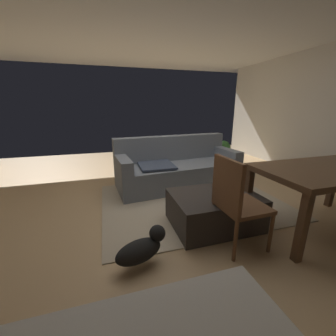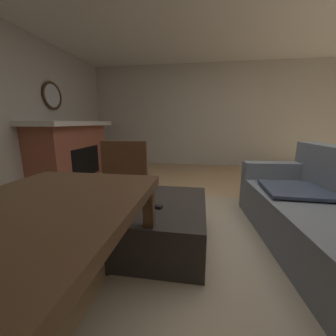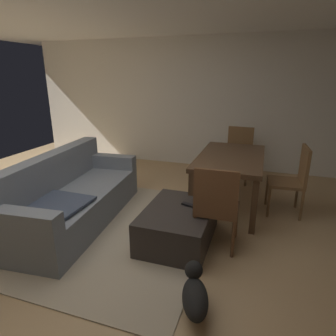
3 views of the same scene
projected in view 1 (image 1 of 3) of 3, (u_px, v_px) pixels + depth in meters
name	position (u px, v px, depth m)	size (l,w,h in m)	color
floor	(164.00, 205.00, 3.03)	(8.14, 8.14, 0.00)	tan
ceiling	(163.00, 2.00, 2.32)	(8.14, 8.14, 0.00)	white
area_rug	(191.00, 201.00, 3.15)	(2.60, 2.00, 0.01)	tan
couch	(177.00, 168.00, 3.74)	(2.20, 1.03, 0.87)	slate
ottoman_coffee_table	(214.00, 210.00, 2.48)	(1.00, 0.72, 0.39)	#2D2826
tv_remote	(227.00, 195.00, 2.38)	(0.05, 0.16, 0.02)	black
dining_table	(327.00, 175.00, 2.29)	(1.52, 0.87, 0.74)	#513823
dining_chair_west	(235.00, 199.00, 2.00)	(0.45, 0.45, 0.93)	brown
potted_plant	(223.00, 150.00, 5.45)	(0.37, 0.37, 0.53)	beige
small_dog	(142.00, 248.00, 1.84)	(0.50, 0.32, 0.29)	black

